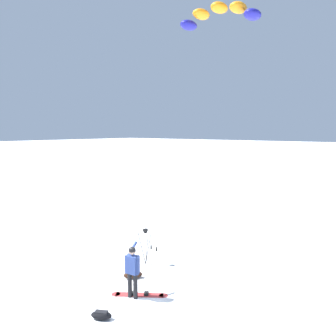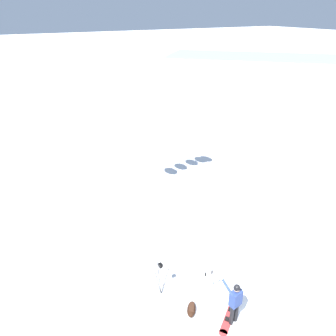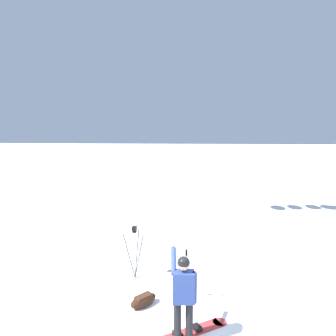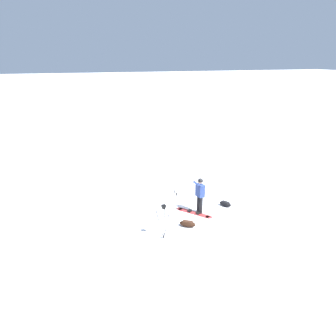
# 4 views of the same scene
# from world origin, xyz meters

# --- Properties ---
(snowboarder) EXTENTS (0.54, 0.64, 1.70)m
(snowboarder) POSITION_xyz_m (-0.08, 0.20, 1.02)
(snowboarder) COLOR black
(snowboarder) RESTS_ON ground_plane
(snowboard) EXTENTS (1.55, 1.19, 0.10)m
(snowboard) POSITION_xyz_m (-0.03, 0.45, 0.02)
(snowboard) COLOR #B23333
(snowboard) RESTS_ON ground_plane
(gear_bag_large) EXTENTS (0.66, 0.72, 0.26)m
(gear_bag_large) POSITION_xyz_m (-1.10, 1.24, 0.14)
(gear_bag_large) COLOR black
(gear_bag_large) RESTS_ON ground_plane
(camera_tripod) EXTENTS (0.59, 0.48, 1.44)m
(camera_tripod) POSITION_xyz_m (-1.64, 2.51, 1.02)
(camera_tripod) COLOR #262628
(camera_tripod) RESTS_ON ground_plane
(ski_poles) EXTENTS (0.33, 0.25, 1.30)m
(ski_poles) POSITION_xyz_m (-0.28, 1.45, 0.85)
(ski_poles) COLOR gray
(ski_poles) RESTS_ON ground_plane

